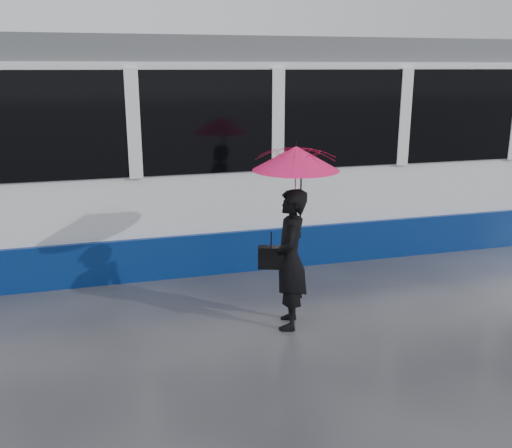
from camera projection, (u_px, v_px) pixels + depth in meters
name	position (u px, v px, depth m)	size (l,w,h in m)	color
ground	(253.00, 306.00, 7.26)	(90.00, 90.00, 0.00)	#29292E
rails	(214.00, 247.00, 9.57)	(34.00, 1.51, 0.02)	#3F3D38
tram	(392.00, 143.00, 9.98)	(26.00, 2.56, 3.35)	white
woman	(290.00, 259.00, 6.49)	(0.60, 0.39, 1.63)	black
umbrella	(296.00, 175.00, 6.24)	(1.21, 1.21, 1.10)	#F91591
handbag	(271.00, 257.00, 6.44)	(0.32, 0.21, 0.43)	black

